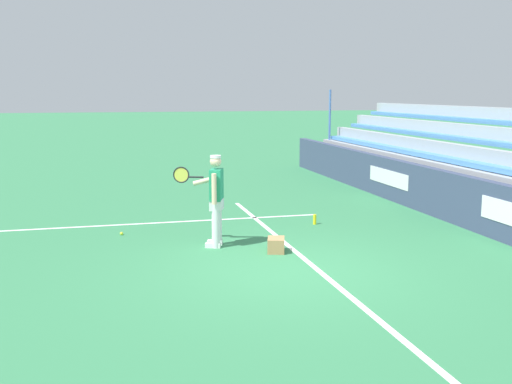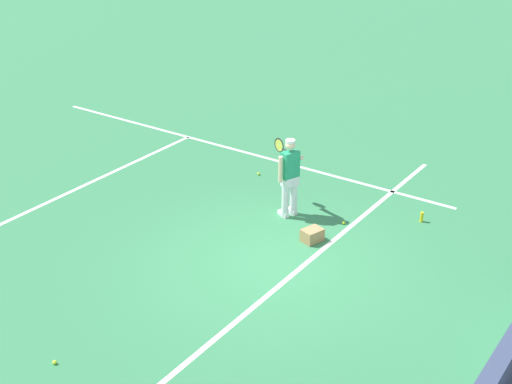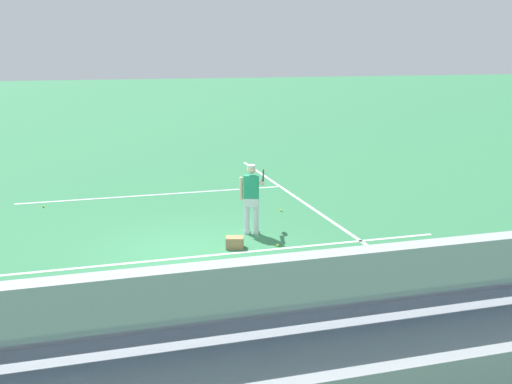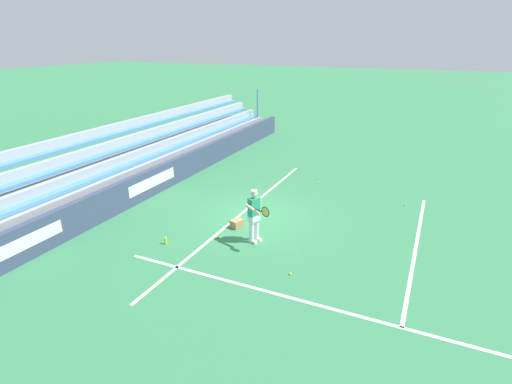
# 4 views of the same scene
# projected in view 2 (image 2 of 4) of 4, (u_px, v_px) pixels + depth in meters

# --- Properties ---
(ground_plane) EXTENTS (160.00, 160.00, 0.00)m
(ground_plane) POSITION_uv_depth(u_px,v_px,m) (274.00, 263.00, 13.35)
(ground_plane) COLOR #337A4C
(court_baseline_white) EXTENTS (12.00, 0.10, 0.01)m
(court_baseline_white) POSITION_uv_depth(u_px,v_px,m) (297.00, 271.00, 13.09)
(court_baseline_white) COLOR white
(court_baseline_white) RESTS_ON ground
(court_sideline_white) EXTENTS (0.10, 12.00, 0.01)m
(court_sideline_white) POSITION_uv_depth(u_px,v_px,m) (233.00, 149.00, 18.45)
(court_sideline_white) COLOR white
(court_sideline_white) RESTS_ON ground
(court_service_line_white) EXTENTS (8.22, 0.10, 0.01)m
(court_service_line_white) POSITION_uv_depth(u_px,v_px,m) (72.00, 191.00, 16.18)
(court_service_line_white) COLOR white
(court_service_line_white) RESTS_ON ground
(tennis_player) EXTENTS (0.82, 0.93, 1.71)m
(tennis_player) POSITION_uv_depth(u_px,v_px,m) (289.00, 176.00, 14.73)
(tennis_player) COLOR silver
(tennis_player) RESTS_ON ground
(ball_box_cardboard) EXTENTS (0.47, 0.40, 0.26)m
(ball_box_cardboard) POSITION_uv_depth(u_px,v_px,m) (312.00, 235.00, 14.05)
(ball_box_cardboard) COLOR #A87F51
(ball_box_cardboard) RESTS_ON ground
(tennis_ball_on_baseline) EXTENTS (0.07, 0.07, 0.07)m
(tennis_ball_on_baseline) POSITION_uv_depth(u_px,v_px,m) (55.00, 362.00, 10.71)
(tennis_ball_on_baseline) COLOR #CCE533
(tennis_ball_on_baseline) RESTS_ON ground
(tennis_ball_by_box) EXTENTS (0.07, 0.07, 0.07)m
(tennis_ball_by_box) POSITION_uv_depth(u_px,v_px,m) (259.00, 174.00, 16.96)
(tennis_ball_by_box) COLOR #CCE533
(tennis_ball_by_box) RESTS_ON ground
(tennis_ball_near_player) EXTENTS (0.07, 0.07, 0.07)m
(tennis_ball_near_player) POSITION_uv_depth(u_px,v_px,m) (344.00, 223.00, 14.72)
(tennis_ball_near_player) COLOR #CCE533
(tennis_ball_near_player) RESTS_ON ground
(water_bottle) EXTENTS (0.07, 0.07, 0.22)m
(water_bottle) POSITION_uv_depth(u_px,v_px,m) (422.00, 217.00, 14.79)
(water_bottle) COLOR yellow
(water_bottle) RESTS_ON ground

